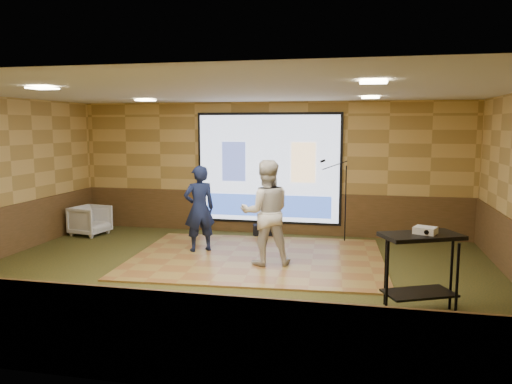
% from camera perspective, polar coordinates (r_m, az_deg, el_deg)
% --- Properties ---
extents(ground, '(9.00, 9.00, 0.00)m').
position_cam_1_polar(ground, '(8.31, -3.14, -9.67)').
color(ground, '#283217').
rests_on(ground, ground).
extents(room_shell, '(9.04, 7.04, 3.02)m').
position_cam_1_polar(room_shell, '(7.94, -3.25, 4.92)').
color(room_shell, tan).
rests_on(room_shell, ground).
extents(wainscot_back, '(9.00, 0.04, 0.95)m').
position_cam_1_polar(wainscot_back, '(11.50, 1.43, -2.38)').
color(wainscot_back, '#443216').
rests_on(wainscot_back, ground).
extents(wainscot_front, '(9.00, 0.04, 0.95)m').
position_cam_1_polar(wainscot_front, '(5.08, -14.01, -15.67)').
color(wainscot_front, '#443216').
rests_on(wainscot_front, ground).
extents(projector_screen, '(3.32, 0.06, 2.52)m').
position_cam_1_polar(projector_screen, '(11.33, 1.41, 2.57)').
color(projector_screen, black).
rests_on(projector_screen, room_shell).
extents(downlight_nw, '(0.32, 0.32, 0.02)m').
position_cam_1_polar(downlight_nw, '(10.40, -12.52, 10.20)').
color(downlight_nw, '#FFEDBF').
rests_on(downlight_nw, room_shell).
extents(downlight_ne, '(0.32, 0.32, 0.02)m').
position_cam_1_polar(downlight_ne, '(9.46, 12.93, 10.47)').
color(downlight_ne, '#FFEDBF').
rests_on(downlight_ne, room_shell).
extents(downlight_sw, '(0.32, 0.32, 0.02)m').
position_cam_1_polar(downlight_sw, '(7.53, -23.23, 10.85)').
color(downlight_sw, '#FFEDBF').
rests_on(downlight_sw, room_shell).
extents(downlight_se, '(0.32, 0.32, 0.02)m').
position_cam_1_polar(downlight_se, '(6.17, 13.28, 12.12)').
color(downlight_se, '#FFEDBF').
rests_on(downlight_se, room_shell).
extents(dance_floor, '(4.82, 3.80, 0.03)m').
position_cam_1_polar(dance_floor, '(9.39, 0.14, -7.52)').
color(dance_floor, olive).
rests_on(dance_floor, ground).
extents(player_left, '(0.73, 0.67, 1.67)m').
position_cam_1_polar(player_left, '(9.73, -6.49, -1.89)').
color(player_left, '#131B3C').
rests_on(player_left, dance_floor).
extents(player_right, '(1.07, 0.94, 1.85)m').
position_cam_1_polar(player_right, '(8.73, 1.13, -2.35)').
color(player_right, silver).
rests_on(player_right, dance_floor).
extents(av_table, '(1.01, 0.53, 1.07)m').
position_cam_1_polar(av_table, '(6.92, 18.30, -6.99)').
color(av_table, black).
rests_on(av_table, ground).
extents(projector, '(0.34, 0.31, 0.09)m').
position_cam_1_polar(projector, '(6.87, 18.78, -4.16)').
color(projector, white).
rests_on(projector, av_table).
extents(mic_stand, '(0.69, 0.28, 1.77)m').
position_cam_1_polar(mic_stand, '(10.74, 9.85, -3.10)').
color(mic_stand, black).
rests_on(mic_stand, ground).
extents(banquet_chair, '(0.86, 0.84, 0.67)m').
position_cam_1_polar(banquet_chair, '(11.92, -18.43, -3.10)').
color(banquet_chair, gray).
rests_on(banquet_chair, ground).
extents(duffel_bag, '(0.50, 0.41, 0.27)m').
position_cam_1_polar(duffel_bag, '(11.21, 0.83, -4.41)').
color(duffel_bag, black).
rests_on(duffel_bag, ground).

